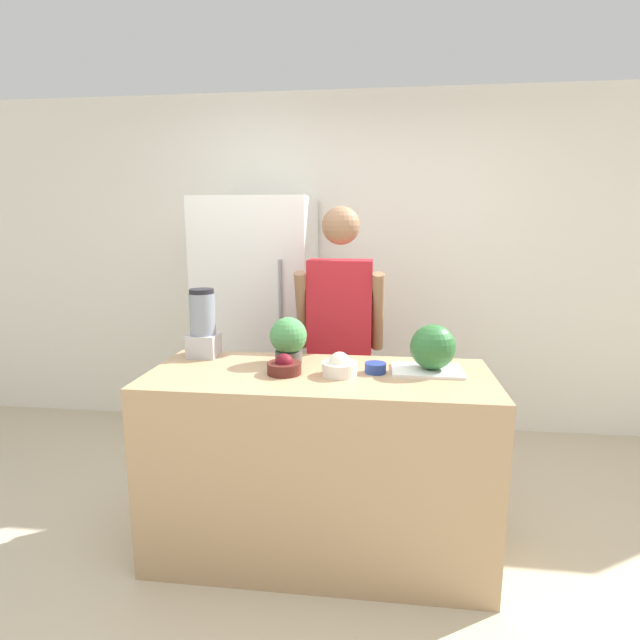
# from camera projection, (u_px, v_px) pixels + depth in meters

# --- Properties ---
(ground_plane) EXTENTS (14.00, 14.00, 0.00)m
(ground_plane) POSITION_uv_depth(u_px,v_px,m) (310.00, 596.00, 2.22)
(ground_plane) COLOR beige
(wall_back) EXTENTS (8.00, 0.06, 2.60)m
(wall_back) POSITION_uv_depth(u_px,v_px,m) (345.00, 266.00, 3.93)
(wall_back) COLOR white
(wall_back) RESTS_ON ground_plane
(counter_island) EXTENTS (1.64, 0.68, 0.93)m
(counter_island) POSITION_uv_depth(u_px,v_px,m) (319.00, 463.00, 2.46)
(counter_island) COLOR tan
(counter_island) RESTS_ON ground_plane
(refrigerator) EXTENTS (0.78, 0.75, 1.81)m
(refrigerator) POSITION_uv_depth(u_px,v_px,m) (260.00, 323.00, 3.68)
(refrigerator) COLOR white
(refrigerator) RESTS_ON ground_plane
(person) EXTENTS (0.52, 0.27, 1.73)m
(person) POSITION_uv_depth(u_px,v_px,m) (340.00, 345.00, 3.05)
(person) COLOR #333338
(person) RESTS_ON ground_plane
(cutting_board) EXTENTS (0.33, 0.23, 0.01)m
(cutting_board) POSITION_uv_depth(u_px,v_px,m) (427.00, 370.00, 2.39)
(cutting_board) COLOR white
(cutting_board) RESTS_ON counter_island
(watermelon) EXTENTS (0.22, 0.22, 0.22)m
(watermelon) POSITION_uv_depth(u_px,v_px,m) (433.00, 347.00, 2.37)
(watermelon) COLOR #2D6B33
(watermelon) RESTS_ON cutting_board
(bowl_cherries) EXTENTS (0.16, 0.16, 0.10)m
(bowl_cherries) POSITION_uv_depth(u_px,v_px,m) (284.00, 366.00, 2.35)
(bowl_cherries) COLOR #511E19
(bowl_cherries) RESTS_ON counter_island
(bowl_cream) EXTENTS (0.17, 0.17, 0.11)m
(bowl_cream) POSITION_uv_depth(u_px,v_px,m) (339.00, 366.00, 2.33)
(bowl_cream) COLOR white
(bowl_cream) RESTS_ON counter_island
(bowl_small_blue) EXTENTS (0.10, 0.10, 0.05)m
(bowl_small_blue) POSITION_uv_depth(u_px,v_px,m) (375.00, 368.00, 2.37)
(bowl_small_blue) COLOR navy
(bowl_small_blue) RESTS_ON counter_island
(blender) EXTENTS (0.15, 0.15, 0.36)m
(blender) POSITION_uv_depth(u_px,v_px,m) (203.00, 325.00, 2.64)
(blender) COLOR #B7B7BC
(blender) RESTS_ON counter_island
(potted_plant) EXTENTS (0.19, 0.19, 0.24)m
(potted_plant) POSITION_uv_depth(u_px,v_px,m) (288.00, 339.00, 2.53)
(potted_plant) COLOR #514C47
(potted_plant) RESTS_ON counter_island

